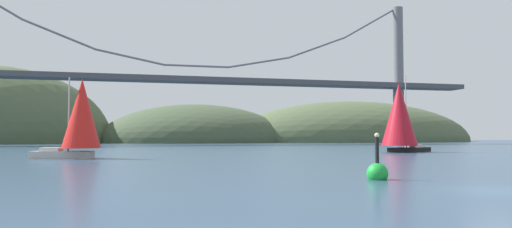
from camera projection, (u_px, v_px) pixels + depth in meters
ground_plane at (497, 191)px, 19.19m from camera, size 360.00×360.00×0.00m
headland_center at (196, 142)px, 151.01m from camera, size 61.01×44.00×24.17m
headland_right at (354, 142)px, 164.76m from camera, size 88.97×44.00×28.05m
suspension_bridge at (197, 75)px, 111.81m from camera, size 142.72×6.00×36.50m
sailboat_red_spinnaker at (80, 117)px, 46.06m from camera, size 7.05×4.47×7.94m
sailboat_crimson_sail at (400, 116)px, 63.37m from camera, size 9.12×6.79×10.47m
channel_buoy at (377, 172)px, 24.19m from camera, size 1.10×1.10×2.64m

